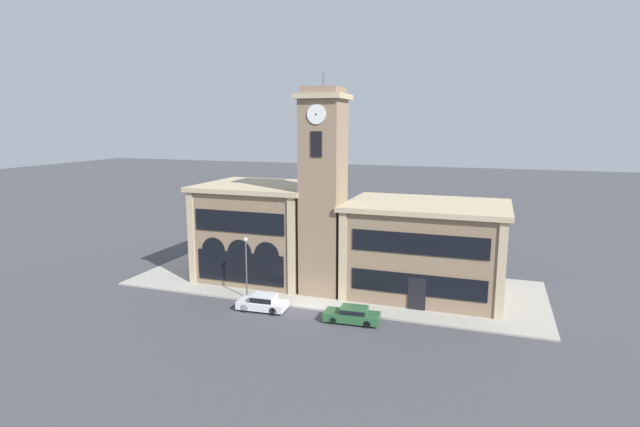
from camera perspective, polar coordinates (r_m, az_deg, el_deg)
name	(u,v)px	position (r m, az deg, el deg)	size (l,w,h in m)	color
ground_plane	(306,309)	(44.16, -1.61, -10.87)	(300.00, 300.00, 0.00)	#424247
sidewalk_kerb	(332,283)	(50.59, 1.36, -7.99)	(40.26, 14.53, 0.15)	#A39E93
clock_tower	(323,193)	(45.91, 0.36, 2.36)	(4.33, 4.33, 20.28)	#897056
town_hall_left_wing	(262,230)	(52.47, -6.67, -1.91)	(12.12, 10.48, 9.78)	#897056
town_hall_right_wing	(426,249)	(47.82, 11.99, -3.94)	(14.71, 10.48, 8.70)	#897056
parked_car_near	(263,302)	(43.91, -6.55, -10.03)	(4.32, 2.13, 1.42)	silver
parked_car_mid	(352,314)	(41.26, 3.74, -11.43)	(4.58, 2.06, 1.31)	#285633
street_lamp	(246,258)	(45.73, -8.45, -5.10)	(0.36, 0.36, 5.69)	#4C4C51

